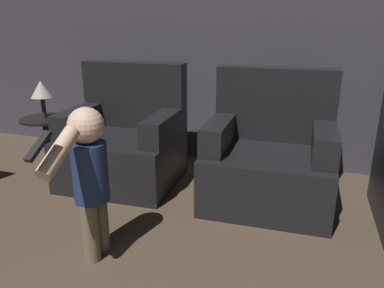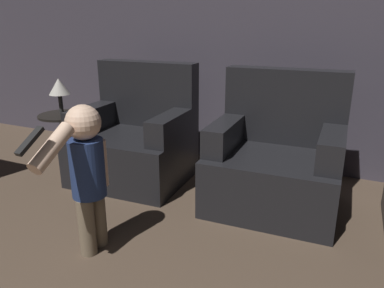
{
  "view_description": "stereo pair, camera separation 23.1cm",
  "coord_description": "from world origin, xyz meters",
  "px_view_note": "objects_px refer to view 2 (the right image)",
  "views": [
    {
      "loc": [
        0.47,
        1.11,
        1.3
      ],
      "look_at": [
        -0.23,
        3.19,
        0.57
      ],
      "focal_mm": 35.0,
      "sensor_mm": 36.0,
      "label": 1
    },
    {
      "loc": [
        0.68,
        1.19,
        1.3
      ],
      "look_at": [
        -0.23,
        3.19,
        0.57
      ],
      "focal_mm": 35.0,
      "sensor_mm": 36.0,
      "label": 2
    }
  ],
  "objects_px": {
    "armchair_left": "(136,140)",
    "person_toddler": "(86,169)",
    "armchair_middle": "(276,161)",
    "lamp": "(59,87)"
  },
  "relations": [
    {
      "from": "armchair_left",
      "to": "person_toddler",
      "type": "distance_m",
      "value": 1.11
    },
    {
      "from": "armchair_left",
      "to": "armchair_middle",
      "type": "relative_size",
      "value": 1.0
    },
    {
      "from": "lamp",
      "to": "armchair_middle",
      "type": "bearing_deg",
      "value": 1.81
    },
    {
      "from": "armchair_left",
      "to": "armchair_middle",
      "type": "distance_m",
      "value": 1.19
    },
    {
      "from": "lamp",
      "to": "armchair_left",
      "type": "bearing_deg",
      "value": 4.76
    },
    {
      "from": "armchair_left",
      "to": "lamp",
      "type": "xyz_separation_m",
      "value": [
        -0.73,
        -0.06,
        0.41
      ]
    },
    {
      "from": "armchair_left",
      "to": "person_toddler",
      "type": "relative_size",
      "value": 1.1
    },
    {
      "from": "armchair_middle",
      "to": "lamp",
      "type": "distance_m",
      "value": 1.96
    },
    {
      "from": "armchair_middle",
      "to": "lamp",
      "type": "bearing_deg",
      "value": 180.0
    },
    {
      "from": "armchair_middle",
      "to": "person_toddler",
      "type": "xyz_separation_m",
      "value": [
        -0.83,
        -1.03,
        0.19
      ]
    }
  ]
}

